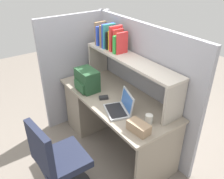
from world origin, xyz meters
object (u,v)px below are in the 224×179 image
(tissue_box, at_px, (139,127))
(office_chair, at_px, (59,166))
(laptop, at_px, (120,107))
(backpack, at_px, (87,80))
(computer_mouse, at_px, (104,98))
(paper_cup, at_px, (149,119))

(tissue_box, xyz_separation_m, office_chair, (-0.34, -0.70, -0.39))
(laptop, bearing_deg, backpack, -174.54)
(computer_mouse, bearing_deg, office_chair, -43.68)
(paper_cup, height_order, office_chair, office_chair)
(office_chair, bearing_deg, tissue_box, -122.22)
(computer_mouse, xyz_separation_m, tissue_box, (0.68, -0.05, 0.03))
(paper_cup, distance_m, tissue_box, 0.18)
(backpack, bearing_deg, tissue_box, -0.14)
(backpack, height_order, paper_cup, backpack)
(computer_mouse, bearing_deg, laptop, 23.64)
(backpack, distance_m, computer_mouse, 0.33)
(paper_cup, relative_size, office_chair, 0.10)
(backpack, relative_size, computer_mouse, 2.88)
(laptop, height_order, office_chair, laptop)
(backpack, distance_m, paper_cup, 0.96)
(laptop, distance_m, paper_cup, 0.34)
(backpack, relative_size, paper_cup, 3.31)
(tissue_box, bearing_deg, computer_mouse, 169.49)
(tissue_box, distance_m, office_chair, 0.87)
(computer_mouse, height_order, paper_cup, paper_cup)
(laptop, bearing_deg, paper_cup, 19.37)
(paper_cup, xyz_separation_m, office_chair, (-0.29, -0.88, -0.38))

